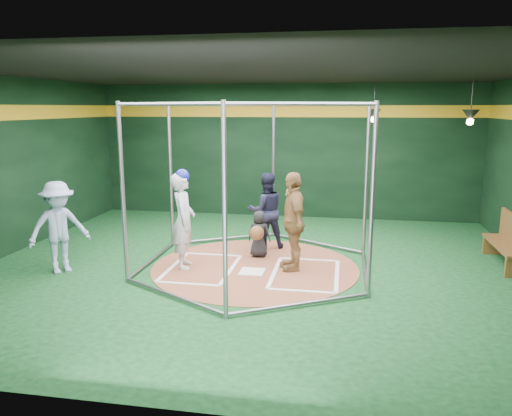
% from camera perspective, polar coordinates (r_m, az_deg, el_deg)
% --- Properties ---
extents(room_shell, '(10.10, 9.10, 3.53)m').
position_cam_1_polar(room_shell, '(8.90, -0.10, 4.02)').
color(room_shell, '#0C3515').
rests_on(room_shell, ground).
extents(clay_disc, '(3.80, 3.80, 0.01)m').
position_cam_1_polar(clay_disc, '(9.28, -0.11, -6.76)').
color(clay_disc, brown).
rests_on(clay_disc, ground).
extents(home_plate, '(0.43, 0.43, 0.01)m').
position_cam_1_polar(home_plate, '(8.99, -0.45, -7.27)').
color(home_plate, white).
rests_on(home_plate, clay_disc).
extents(batter_box_left, '(1.17, 1.77, 0.01)m').
position_cam_1_polar(batter_box_left, '(9.25, -6.23, -6.81)').
color(batter_box_left, white).
rests_on(batter_box_left, clay_disc).
extents(batter_box_right, '(1.17, 1.77, 0.01)m').
position_cam_1_polar(batter_box_right, '(8.93, 5.67, -7.49)').
color(batter_box_right, white).
rests_on(batter_box_right, clay_disc).
extents(batting_cage, '(4.05, 4.67, 3.00)m').
position_cam_1_polar(batting_cage, '(8.92, -0.11, 2.39)').
color(batting_cage, gray).
rests_on(batting_cage, ground).
extents(pendant_lamp_near, '(0.34, 0.34, 0.90)m').
position_cam_1_polar(pendant_lamp_near, '(12.29, 13.29, 10.39)').
color(pendant_lamp_near, black).
rests_on(pendant_lamp_near, room_shell).
extents(pendant_lamp_far, '(0.34, 0.34, 0.90)m').
position_cam_1_polar(pendant_lamp_far, '(10.95, 23.31, 9.68)').
color(pendant_lamp_far, black).
rests_on(pendant_lamp_far, room_shell).
extents(batter_figure, '(0.56, 0.72, 1.82)m').
position_cam_1_polar(batter_figure, '(9.13, -8.30, -1.26)').
color(batter_figure, silver).
rests_on(batter_figure, clay_disc).
extents(visitor_leopard, '(0.75, 1.13, 1.78)m').
position_cam_1_polar(visitor_leopard, '(8.96, 4.24, -1.50)').
color(visitor_leopard, tan).
rests_on(visitor_leopard, clay_disc).
extents(catcher_figure, '(0.46, 0.55, 0.92)m').
position_cam_1_polar(catcher_figure, '(9.74, 0.30, -2.95)').
color(catcher_figure, black).
rests_on(catcher_figure, clay_disc).
extents(umpire, '(0.94, 0.85, 1.58)m').
position_cam_1_polar(umpire, '(10.32, 1.15, -0.31)').
color(umpire, black).
rests_on(umpire, clay_disc).
extents(bystander_blue, '(1.17, 1.19, 1.64)m').
position_cam_1_polar(bystander_blue, '(9.48, -21.62, -2.07)').
color(bystander_blue, '#93A3C2').
rests_on(bystander_blue, ground).
extents(dugout_bench, '(0.38, 1.63, 0.95)m').
position_cam_1_polar(dugout_bench, '(10.38, 26.97, -3.29)').
color(dugout_bench, brown).
rests_on(dugout_bench, ground).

